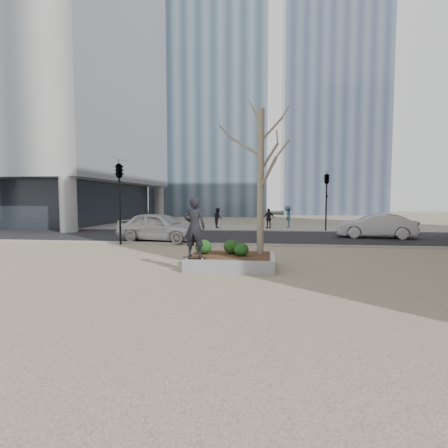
# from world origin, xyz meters

# --- Properties ---
(ground) EXTENTS (120.00, 120.00, 0.00)m
(ground) POSITION_xyz_m (0.00, 0.00, 0.00)
(ground) COLOR tan
(ground) RESTS_ON ground
(street) EXTENTS (60.00, 8.00, 0.02)m
(street) POSITION_xyz_m (0.00, 10.00, 0.01)
(street) COLOR black
(street) RESTS_ON ground
(far_sidewalk) EXTENTS (60.00, 6.00, 0.02)m
(far_sidewalk) POSITION_xyz_m (0.00, 17.00, 0.01)
(far_sidewalk) COLOR gray
(far_sidewalk) RESTS_ON ground
(planter) EXTENTS (3.00, 2.00, 0.45)m
(planter) POSITION_xyz_m (1.00, 0.00, 0.23)
(planter) COLOR gray
(planter) RESTS_ON ground
(planter_mulch) EXTENTS (2.70, 1.70, 0.04)m
(planter_mulch) POSITION_xyz_m (1.00, 0.00, 0.47)
(planter_mulch) COLOR #382314
(planter_mulch) RESTS_ON planter
(sycamore_tree) EXTENTS (2.80, 2.80, 6.60)m
(sycamore_tree) POSITION_xyz_m (2.00, 0.30, 3.79)
(sycamore_tree) COLOR gray
(sycamore_tree) RESTS_ON planter_mulch
(shrub_left) EXTENTS (0.59, 0.59, 0.51)m
(shrub_left) POSITION_xyz_m (0.03, -0.03, 0.74)
(shrub_left) COLOR #113713
(shrub_left) RESTS_ON planter_mulch
(shrub_middle) EXTENTS (0.58, 0.58, 0.49)m
(shrub_middle) POSITION_xyz_m (1.01, 0.15, 0.74)
(shrub_middle) COLOR #163A12
(shrub_middle) RESTS_ON planter_mulch
(shrub_right) EXTENTS (0.51, 0.51, 0.43)m
(shrub_right) POSITION_xyz_m (1.38, -0.27, 0.71)
(shrub_right) COLOR #163510
(shrub_right) RESTS_ON planter_mulch
(skateboard) EXTENTS (0.79, 0.24, 0.08)m
(skateboard) POSITION_xyz_m (-0.10, -0.86, 0.49)
(skateboard) COLOR black
(skateboard) RESTS_ON planter
(skateboarder) EXTENTS (0.75, 0.52, 1.96)m
(skateboarder) POSITION_xyz_m (-0.10, -0.86, 1.50)
(skateboarder) COLOR black
(skateboarder) RESTS_ON skateboard
(police_car) EXTENTS (5.13, 2.95, 1.64)m
(police_car) POSITION_xyz_m (-3.81, 7.00, 0.84)
(police_car) COLOR silver
(police_car) RESTS_ON street
(car_silver) EXTENTS (4.73, 2.15, 1.50)m
(car_silver) POSITION_xyz_m (8.83, 10.48, 0.77)
(car_silver) COLOR #9C9FA4
(car_silver) RESTS_ON street
(pedestrian_a) EXTENTS (0.80, 0.93, 1.65)m
(pedestrian_a) POSITION_xyz_m (-1.87, 16.58, 0.85)
(pedestrian_a) COLOR black
(pedestrian_a) RESTS_ON far_sidewalk
(pedestrian_b) EXTENTS (0.76, 1.22, 1.82)m
(pedestrian_b) POSITION_xyz_m (3.87, 17.47, 0.93)
(pedestrian_b) COLOR #395167
(pedestrian_b) RESTS_ON far_sidewalk
(pedestrian_c) EXTENTS (1.03, 0.71, 1.62)m
(pedestrian_c) POSITION_xyz_m (2.30, 16.51, 0.84)
(pedestrian_c) COLOR black
(pedestrian_c) RESTS_ON far_sidewalk
(traffic_light_near) EXTENTS (0.60, 2.48, 4.50)m
(traffic_light_near) POSITION_xyz_m (-5.50, 5.60, 2.25)
(traffic_light_near) COLOR black
(traffic_light_near) RESTS_ON ground
(traffic_light_far) EXTENTS (0.60, 2.48, 4.50)m
(traffic_light_far) POSITION_xyz_m (6.50, 14.60, 2.25)
(traffic_light_far) COLOR black
(traffic_light_far) RESTS_ON ground
(building_glass_a) EXTENTS (16.00, 16.00, 45.00)m
(building_glass_a) POSITION_xyz_m (-6.00, 42.00, 22.50)
(building_glass_a) COLOR slate
(building_glass_a) RESTS_ON ground
(building_glass_b) EXTENTS (15.00, 15.00, 55.00)m
(building_glass_b) POSITION_xyz_m (12.00, 48.00, 27.50)
(building_glass_b) COLOR slate
(building_glass_b) RESTS_ON ground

